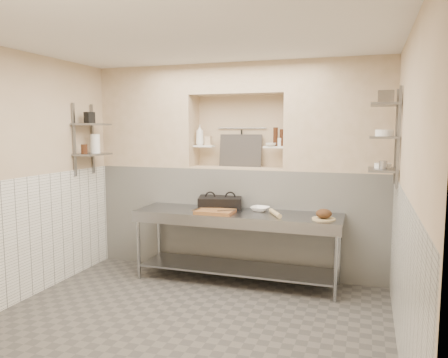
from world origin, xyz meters
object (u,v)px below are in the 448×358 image
at_px(cutting_board, 215,212).
at_px(jug_left, 95,144).
at_px(bottle_soap, 200,135).
at_px(bowl_alcove, 271,145).
at_px(prep_table, 236,233).
at_px(panini_press, 220,203).
at_px(bread_loaf, 324,214).
at_px(mixing_bowl, 260,209).
at_px(rolling_pin, 275,213).

distance_m(cutting_board, jug_left, 1.93).
distance_m(bottle_soap, bowl_alcove, 1.03).
distance_m(prep_table, panini_press, 0.49).
xyz_separation_m(prep_table, bread_loaf, (1.08, -0.10, 0.33)).
xyz_separation_m(bread_loaf, bottle_soap, (-1.79, 0.66, 0.89)).
bearing_deg(bowl_alcove, mixing_bowl, -99.13).
bearing_deg(bottle_soap, bowl_alcove, -2.39).
bearing_deg(prep_table, jug_left, -178.04).
distance_m(prep_table, bottle_soap, 1.51).
xyz_separation_m(cutting_board, bread_loaf, (1.31, 0.04, 0.05)).
distance_m(rolling_pin, bottle_soap, 1.64).
bearing_deg(bowl_alcove, prep_table, -121.18).
bearing_deg(prep_table, mixing_bowl, 34.28).
xyz_separation_m(bread_loaf, bowl_alcove, (-0.76, 0.62, 0.76)).
xyz_separation_m(panini_press, rolling_pin, (0.79, -0.26, -0.05)).
xyz_separation_m(panini_press, bread_loaf, (1.37, -0.31, -0.01)).
xyz_separation_m(panini_press, cutting_board, (0.05, -0.35, -0.06)).
relative_size(mixing_bowl, bread_loaf, 1.28).
bearing_deg(mixing_bowl, bowl_alcove, 80.87).
bearing_deg(cutting_board, prep_table, 30.98).
distance_m(rolling_pin, jug_left, 2.61).
bearing_deg(rolling_pin, panini_press, 161.72).
relative_size(panini_press, bread_loaf, 3.54).
xyz_separation_m(panini_press, bowl_alcove, (0.60, 0.31, 0.76)).
bearing_deg(prep_table, panini_press, 143.56).
relative_size(panini_press, bottle_soap, 2.24).
relative_size(rolling_pin, bottle_soap, 1.29).
height_order(rolling_pin, bread_loaf, bread_loaf).
distance_m(prep_table, bowl_alcove, 1.25).
xyz_separation_m(mixing_bowl, bottle_soap, (-0.97, 0.39, 0.93)).
bearing_deg(panini_press, prep_table, -52.00).
height_order(cutting_board, rolling_pin, rolling_pin).
bearing_deg(rolling_pin, bottle_soap, 153.21).
height_order(cutting_board, mixing_bowl, mixing_bowl).
xyz_separation_m(cutting_board, bottle_soap, (-0.47, 0.70, 0.94)).
height_order(panini_press, mixing_bowl, panini_press).
distance_m(cutting_board, bowl_alcove, 1.18).
relative_size(prep_table, jug_left, 10.16).
bearing_deg(bottle_soap, panini_press, -39.80).
relative_size(panini_press, jug_left, 2.52).
xyz_separation_m(cutting_board, mixing_bowl, (0.49, 0.32, 0.01)).
bearing_deg(rolling_pin, jug_left, -179.53).
xyz_separation_m(panini_press, mixing_bowl, (0.55, -0.04, -0.05)).
bearing_deg(panini_press, jug_left, 173.83).
bearing_deg(bowl_alcove, jug_left, -165.67).
distance_m(cutting_board, bottle_soap, 1.26).
bearing_deg(panini_press, bottle_soap, 124.64).
relative_size(panini_press, rolling_pin, 1.74).
height_order(mixing_bowl, bowl_alcove, bowl_alcove).
height_order(mixing_bowl, jug_left, jug_left).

